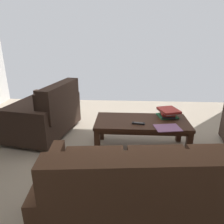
{
  "coord_description": "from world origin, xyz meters",
  "views": [
    {
      "loc": [
        -0.09,
        2.31,
        1.46
      ],
      "look_at": [
        0.04,
        0.18,
        0.7
      ],
      "focal_mm": 33.74,
      "sensor_mm": 36.0,
      "label": 1
    }
  ],
  "objects": [
    {
      "name": "loveseat_near",
      "position": [
        1.13,
        -0.67,
        0.35
      ],
      "size": [
        1.04,
        1.28,
        0.82
      ],
      "color": "black",
      "rests_on": "ground"
    },
    {
      "name": "tv_remote",
      "position": [
        -0.28,
        -0.17,
        0.42
      ],
      "size": [
        0.17,
        0.07,
        0.02
      ],
      "color": "black",
      "rests_on": "coffee_table"
    },
    {
      "name": "sofa_main",
      "position": [
        -0.43,
        0.98,
        0.35
      ],
      "size": [
        1.96,
        1.02,
        0.82
      ],
      "color": "black",
      "rests_on": "ground"
    },
    {
      "name": "book_stack",
      "position": [
        -0.7,
        -0.45,
        0.47
      ],
      "size": [
        0.31,
        0.34,
        0.11
      ],
      "color": "#337F51",
      "rests_on": "coffee_table"
    },
    {
      "name": "loose_magazine",
      "position": [
        -0.62,
        -0.06,
        0.42
      ],
      "size": [
        0.33,
        0.27,
        0.01
      ],
      "primitive_type": "cube",
      "rotation": [
        0.0,
        0.0,
        4.88
      ],
      "color": "#996699",
      "rests_on": "coffee_table"
    },
    {
      "name": "ground_plane",
      "position": [
        0.0,
        0.0,
        -0.0
      ],
      "size": [
        5.59,
        5.11,
        0.01
      ],
      "primitive_type": "cube",
      "color": "tan"
    },
    {
      "name": "coffee_table",
      "position": [
        -0.33,
        -0.29,
        0.35
      ],
      "size": [
        1.23,
        0.58,
        0.41
      ],
      "color": "#3D2316",
      "rests_on": "ground"
    }
  ]
}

